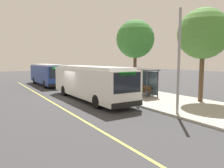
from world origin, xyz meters
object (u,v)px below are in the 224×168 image
Objects in this scene: transit_bus_second at (47,74)px; waiting_bench at (144,90)px; route_sign_post at (139,79)px; pedestrian_commuter at (135,88)px; transit_bus_main at (90,82)px.

transit_bus_second is 15.86m from waiting_bench.
route_sign_post is (17.32, 2.71, 0.34)m from transit_bus_second.
pedestrian_commuter is (1.20, -2.01, 0.48)m from waiting_bench.
pedestrian_commuter is at bearing -59.12° from waiting_bench.
waiting_bench is at bearing 120.88° from pedestrian_commuter.
transit_bus_main is 13.65m from transit_bus_second.
waiting_bench is at bearing 75.47° from transit_bus_main.
transit_bus_main is at bearing -145.34° from route_sign_post.
pedestrian_commuter is at bearing 157.54° from route_sign_post.
transit_bus_main reaches higher than pedestrian_commuter.
transit_bus_main is at bearing -129.72° from pedestrian_commuter.
transit_bus_main is 4.02× the size of route_sign_post.
transit_bus_main is 3.95m from pedestrian_commuter.
waiting_bench is 3.68m from route_sign_post.
transit_bus_main is 7.03× the size of waiting_bench.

